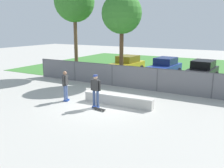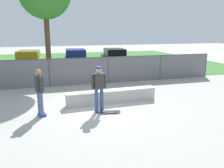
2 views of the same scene
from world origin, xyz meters
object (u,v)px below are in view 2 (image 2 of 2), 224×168
at_px(concrete_ledge, 112,96).
at_px(car_black, 115,58).
at_px(car_yellow, 29,61).
at_px(car_blue, 76,59).
at_px(bystander, 39,91).
at_px(skateboarder, 99,87).
at_px(skateboard, 110,111).

height_order(concrete_ledge, car_black, car_black).
relative_size(car_yellow, car_black, 1.00).
bearing_deg(concrete_ledge, car_blue, 91.71).
bearing_deg(bystander, car_black, 59.26).
xyz_separation_m(skateboarder, bystander, (-2.25, 0.15, -0.02)).
relative_size(skateboarder, car_yellow, 0.42).
relative_size(concrete_ledge, car_blue, 0.96).
relative_size(car_blue, bystander, 2.39).
relative_size(skateboarder, skateboard, 2.24).
height_order(skateboard, bystander, bystander).
relative_size(skateboarder, car_blue, 0.42).
distance_m(skateboarder, car_black, 11.13).
relative_size(car_blue, car_black, 1.00).
relative_size(skateboarder, bystander, 1.01).
height_order(car_yellow, car_black, same).
height_order(concrete_ledge, car_yellow, car_yellow).
bearing_deg(car_yellow, concrete_ledge, -67.09).
xyz_separation_m(concrete_ledge, car_yellow, (-3.98, 9.43, 0.54)).
xyz_separation_m(concrete_ledge, car_black, (3.03, 9.41, 0.54)).
bearing_deg(bystander, skateboarder, -3.91).
relative_size(concrete_ledge, bystander, 2.30).
height_order(skateboarder, bystander, skateboarder).
bearing_deg(car_black, bystander, -120.74).
height_order(skateboard, car_blue, car_blue).
bearing_deg(car_yellow, skateboarder, -73.23).
bearing_deg(car_blue, concrete_ledge, -88.29).
xyz_separation_m(skateboarder, car_blue, (0.55, 10.74, -0.19)).
bearing_deg(bystander, car_yellow, 94.99).
xyz_separation_m(car_black, bystander, (-6.11, -10.28, 0.17)).
bearing_deg(skateboarder, car_blue, 87.09).
height_order(car_black, bystander, bystander).
bearing_deg(car_blue, bystander, -104.79).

